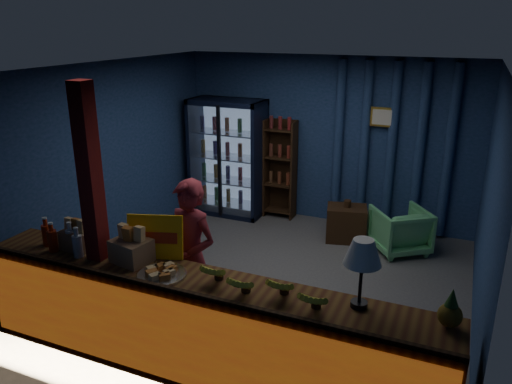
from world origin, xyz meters
TOP-DOWN VIEW (x-y plane):
  - ground at (0.00, 0.00)m, footprint 4.60×4.60m
  - room_walls at (0.00, 0.00)m, footprint 4.60×4.60m
  - counter at (0.00, -1.91)m, footprint 4.40×0.57m
  - support_post at (-1.05, -1.90)m, footprint 0.16×0.16m
  - beverage_cooler at (-1.55, 1.92)m, footprint 1.20×0.62m
  - bottle_shelf at (-0.70, 2.06)m, footprint 0.50×0.28m
  - curtain_folds at (1.00, 2.14)m, footprint 1.74×0.14m
  - framed_picture at (0.85, 2.10)m, footprint 0.36×0.04m
  - shopkeeper at (-0.40, -1.33)m, footprint 0.65×0.48m
  - green_chair at (1.31, 1.43)m, footprint 0.96×0.96m
  - side_table at (0.54, 1.51)m, footprint 0.65×0.54m
  - yellow_sign at (-0.56, -1.68)m, footprint 0.53×0.26m
  - soda_bottles at (-1.47, -1.92)m, footprint 0.55×0.17m
  - snack_box_left at (-1.35, -1.81)m, footprint 0.32×0.27m
  - snack_box_centre at (-0.71, -1.84)m, footprint 0.38×0.33m
  - pastry_tray at (-0.30, -1.97)m, footprint 0.44×0.44m
  - banana_bunches at (0.63, -1.92)m, footprint 1.17×0.32m
  - table_lamp at (1.39, -1.78)m, footprint 0.29×0.29m
  - pineapple at (2.05, -1.80)m, footprint 0.18×0.18m

SIDE VIEW (x-z plane):
  - ground at x=0.00m, z-range 0.00..0.00m
  - side_table at x=0.54m, z-range -0.05..0.57m
  - green_chair at x=1.31m, z-range 0.00..0.63m
  - counter at x=0.00m, z-range -0.02..0.97m
  - bottle_shelf at x=-0.70m, z-range -0.01..1.59m
  - shopkeeper at x=-0.40m, z-range 0.00..1.63m
  - beverage_cooler at x=-1.55m, z-range -0.02..1.88m
  - pastry_tray at x=-0.30m, z-range 0.94..1.01m
  - banana_bunches at x=0.63m, z-range 0.95..1.14m
  - snack_box_left at x=-1.35m, z-range 0.90..1.22m
  - soda_bottles at x=-1.47m, z-range 0.92..1.22m
  - snack_box_centre at x=-0.71m, z-range 0.90..1.25m
  - pineapple at x=2.05m, z-range 0.92..1.23m
  - yellow_sign at x=-0.56m, z-range 0.95..1.37m
  - support_post at x=-1.05m, z-range 0.00..2.60m
  - curtain_folds at x=1.00m, z-range 0.05..2.55m
  - table_lamp at x=1.39m, z-range 1.11..1.68m
  - room_walls at x=0.00m, z-range -0.73..3.87m
  - framed_picture at x=0.85m, z-range 1.61..1.89m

